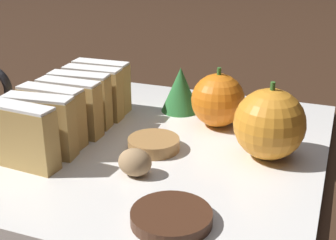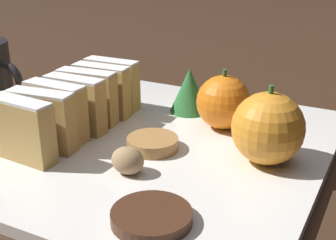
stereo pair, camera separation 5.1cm
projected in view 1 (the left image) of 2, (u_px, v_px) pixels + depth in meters
ground_plane at (168, 154)px, 0.53m from camera, size 6.00×6.00×0.00m
serving_platter at (168, 150)px, 0.53m from camera, size 0.34×0.40×0.01m
stollen_slice_front at (22, 136)px, 0.47m from camera, size 0.08×0.03×0.07m
stollen_slice_second at (40, 126)px, 0.49m from camera, size 0.08×0.03×0.07m
stollen_slice_third at (52, 116)px, 0.52m from camera, size 0.07×0.02×0.07m
stollen_slice_fourth at (70, 108)px, 0.54m from camera, size 0.07×0.02×0.07m
stollen_slice_fifth at (80, 100)px, 0.57m from camera, size 0.08×0.03×0.07m
stollen_slice_sixth at (93, 93)px, 0.59m from camera, size 0.08×0.03×0.07m
stollen_slice_back at (102, 86)px, 0.62m from camera, size 0.08×0.03×0.07m
orange_near at (269, 124)px, 0.48m from camera, size 0.07×0.07×0.08m
orange_far at (218, 100)px, 0.57m from camera, size 0.07×0.07×0.07m
walnut at (135, 162)px, 0.45m from camera, size 0.03×0.03×0.03m
chocolate_cookie at (171, 217)px, 0.38m from camera, size 0.07×0.07×0.01m
gingerbread_cookie at (154, 144)px, 0.51m from camera, size 0.06×0.06×0.01m
evergreen_sprig at (180, 90)px, 0.61m from camera, size 0.05×0.05×0.06m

